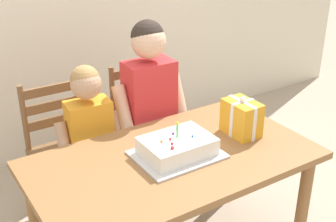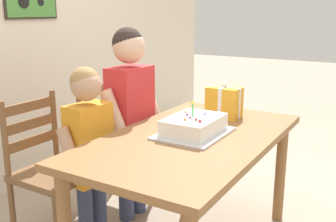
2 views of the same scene
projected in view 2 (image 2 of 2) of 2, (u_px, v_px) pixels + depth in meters
dining_table at (191, 152)px, 2.25m from camera, size 1.49×0.84×0.74m
birthday_cake at (194, 126)px, 2.23m from camera, size 0.44×0.34×0.19m
gift_box_red_large at (224, 102)px, 2.59m from camera, size 0.15×0.22×0.23m
chair_left at (51, 170)px, 2.44m from camera, size 0.42×0.42×0.92m
chair_right at (114, 142)px, 2.95m from camera, size 0.43×0.43×0.92m
child_older at (131, 106)px, 2.65m from camera, size 0.48×0.27×1.32m
child_younger at (89, 141)px, 2.33m from camera, size 0.41×0.24×1.11m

